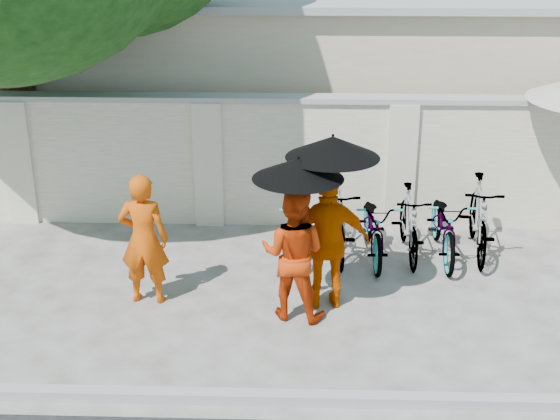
{
  "coord_description": "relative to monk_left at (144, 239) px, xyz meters",
  "views": [
    {
      "loc": [
        0.5,
        -8.47,
        4.85
      ],
      "look_at": [
        0.19,
        0.95,
        1.1
      ],
      "focal_mm": 50.0,
      "sensor_mm": 36.0,
      "label": 1
    }
  ],
  "objects": [
    {
      "name": "building_behind",
      "position": [
        3.52,
        6.52,
        0.73
      ],
      "size": [
        14.0,
        6.0,
        3.2
      ],
      "primitive_type": "cube",
      "color": "beige",
      "rests_on": "ground"
    },
    {
      "name": "bike_4",
      "position": [
        4.05,
        1.47,
        -0.38
      ],
      "size": [
        0.66,
        1.87,
        0.98
      ],
      "primitive_type": "imported",
      "rotation": [
        0.0,
        0.0,
        -0.01
      ],
      "color": "gray",
      "rests_on": "ground"
    },
    {
      "name": "ground",
      "position": [
        1.52,
        -0.48,
        -0.87
      ],
      "size": [
        80.0,
        80.0,
        0.0
      ],
      "primitive_type": "plane",
      "color": "#A4A3A1"
    },
    {
      "name": "bike_5",
      "position": [
        4.56,
        1.61,
        -0.3
      ],
      "size": [
        0.71,
        1.93,
        1.14
      ],
      "primitive_type": "imported",
      "rotation": [
        0.0,
        0.0,
        -0.1
      ],
      "color": "gray",
      "rests_on": "ground"
    },
    {
      "name": "bike_1",
      "position": [
        2.52,
        1.51,
        -0.31
      ],
      "size": [
        0.59,
        1.87,
        1.12
      ],
      "primitive_type": "imported",
      "rotation": [
        0.0,
        0.0,
        0.04
      ],
      "color": "gray",
      "rests_on": "ground"
    },
    {
      "name": "monk_right",
      "position": [
        2.33,
        -0.06,
        0.02
      ],
      "size": [
        1.08,
        0.55,
        1.77
      ],
      "primitive_type": "imported",
      "rotation": [
        0.0,
        0.0,
        3.26
      ],
      "color": "#CA4900",
      "rests_on": "ground"
    },
    {
      "name": "bike_2",
      "position": [
        3.03,
        1.42,
        -0.39
      ],
      "size": [
        0.71,
        1.84,
        0.96
      ],
      "primitive_type": "imported",
      "rotation": [
        0.0,
        0.0,
        0.04
      ],
      "color": "gray",
      "rests_on": "ground"
    },
    {
      "name": "kerb",
      "position": [
        1.52,
        -2.18,
        -0.81
      ],
      "size": [
        40.0,
        0.16,
        0.12
      ],
      "primitive_type": "cube",
      "color": "#959595",
      "rests_on": "ground"
    },
    {
      "name": "bike_3",
      "position": [
        3.54,
        1.49,
        -0.36
      ],
      "size": [
        0.51,
        1.71,
        1.02
      ],
      "primitive_type": "imported",
      "rotation": [
        0.0,
        0.0,
        0.02
      ],
      "color": "gray",
      "rests_on": "ground"
    },
    {
      "name": "monk_left",
      "position": [
        0.0,
        0.0,
        0.0
      ],
      "size": [
        0.65,
        0.44,
        1.73
      ],
      "primitive_type": "imported",
      "rotation": [
        0.0,
        0.0,
        3.1
      ],
      "color": "#CF4806",
      "rests_on": "ground"
    },
    {
      "name": "compound_wall",
      "position": [
        2.52,
        2.72,
        0.13
      ],
      "size": [
        20.0,
        0.3,
        2.0
      ],
      "primitive_type": "cube",
      "color": "beige",
      "rests_on": "ground"
    },
    {
      "name": "monk_center",
      "position": [
        1.9,
        -0.33,
        -0.02
      ],
      "size": [
        0.95,
        0.82,
        1.69
      ],
      "primitive_type": "imported",
      "rotation": [
        0.0,
        0.0,
        2.89
      ],
      "color": "#BD2F06",
      "rests_on": "ground"
    },
    {
      "name": "parasol_right",
      "position": [
        2.35,
        -0.14,
        1.28
      ],
      "size": [
        1.13,
        1.13,
        1.28
      ],
      "color": "black",
      "rests_on": "ground"
    },
    {
      "name": "parasol_center",
      "position": [
        1.95,
        -0.41,
        1.1
      ],
      "size": [
        1.08,
        1.08,
        1.14
      ],
      "color": "black",
      "rests_on": "ground"
    },
    {
      "name": "bike_0",
      "position": [
        2.02,
        1.47,
        -0.42
      ],
      "size": [
        0.73,
        1.75,
        0.9
      ],
      "primitive_type": "imported",
      "rotation": [
        0.0,
        0.0,
        -0.08
      ],
      "color": "gray",
      "rests_on": "ground"
    }
  ]
}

